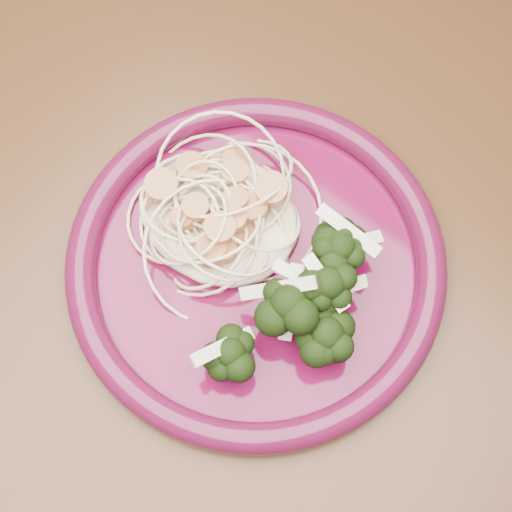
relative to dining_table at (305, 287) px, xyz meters
name	(u,v)px	position (x,y,z in m)	size (l,w,h in m)	color
dining_table	(305,287)	(0.00, 0.00, 0.00)	(1.20, 0.80, 0.75)	#472814
dinner_plate	(256,261)	(-0.02, -0.04, 0.11)	(0.35, 0.35, 0.02)	#520829
spaghetti_pile	(219,212)	(-0.07, -0.03, 0.12)	(0.13, 0.11, 0.03)	beige
scallop_cluster	(217,190)	(-0.07, -0.03, 0.15)	(0.12, 0.12, 0.04)	#BF7C48
broccoli_pile	(304,308)	(0.03, -0.06, 0.13)	(0.09, 0.14, 0.05)	black
onion_garnish	(307,293)	(0.03, -0.06, 0.16)	(0.06, 0.09, 0.05)	beige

